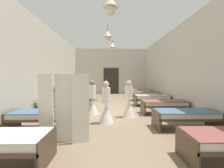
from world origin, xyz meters
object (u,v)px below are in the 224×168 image
at_px(patient_seated_primary, 53,102).
at_px(bed_left_row_2, 61,104).
at_px(nurse_far_aisle, 92,102).
at_px(bed_left_row_5, 84,91).
at_px(nurse_mid_aisle, 129,104).
at_px(bed_right_row_5, 139,91).
at_px(bed_left_row_1, 42,115).
at_px(privacy_screen, 64,109).
at_px(bed_right_row_2, 164,104).
at_px(bed_left_row_3, 72,98).
at_px(nurse_near_aisle, 106,108).
at_px(bed_left_row_4, 79,94).
at_px(bed_right_row_1, 185,115).
at_px(bed_right_row_3, 152,98).
at_px(potted_plant, 106,85).
at_px(bed_right_row_4, 144,94).

bearing_deg(patient_seated_primary, bed_left_row_2, 100.28).
xyz_separation_m(nurse_far_aisle, patient_seated_primary, (-0.99, -1.87, 0.34)).
distance_m(bed_left_row_5, nurse_mid_aisle, 6.81).
distance_m(bed_right_row_5, nurse_mid_aisle, 6.39).
height_order(bed_left_row_1, bed_left_row_5, same).
bearing_deg(privacy_screen, bed_right_row_2, 38.25).
distance_m(bed_left_row_3, nurse_near_aisle, 3.73).
relative_size(bed_left_row_4, nurse_near_aisle, 1.28).
xyz_separation_m(nurse_near_aisle, patient_seated_primary, (-1.61, -0.66, 0.34)).
relative_size(bed_left_row_4, patient_seated_primary, 2.38).
relative_size(bed_left_row_1, bed_right_row_1, 1.00).
bearing_deg(bed_right_row_1, bed_left_row_2, 156.87).
bearing_deg(bed_left_row_2, bed_left_row_1, -90.00).
bearing_deg(privacy_screen, bed_right_row_3, 52.64).
height_order(nurse_near_aisle, potted_plant, nurse_near_aisle).
bearing_deg(bed_left_row_5, bed_right_row_5, 0.00).
bearing_deg(bed_left_row_4, bed_left_row_3, -90.00).
relative_size(bed_right_row_1, nurse_mid_aisle, 1.28).
height_order(bed_right_row_1, bed_left_row_3, same).
relative_size(bed_left_row_1, bed_left_row_2, 1.00).
bearing_deg(nurse_mid_aisle, bed_left_row_1, -82.17).
bearing_deg(potted_plant, nurse_far_aisle, -94.01).
height_order(bed_right_row_3, nurse_mid_aisle, nurse_mid_aisle).
relative_size(bed_right_row_2, bed_right_row_5, 1.00).
xyz_separation_m(bed_right_row_1, bed_right_row_4, (0.00, 5.70, 0.00)).
xyz_separation_m(bed_right_row_5, nurse_mid_aisle, (-1.60, -6.19, 0.09)).
distance_m(nurse_far_aisle, potted_plant, 6.43).
height_order(bed_right_row_2, bed_left_row_4, same).
relative_size(bed_right_row_1, bed_right_row_5, 1.00).
bearing_deg(nurse_near_aisle, bed_right_row_1, 47.04).
xyz_separation_m(bed_left_row_4, potted_plant, (1.79, 2.55, 0.41)).
distance_m(bed_right_row_3, nurse_near_aisle, 4.04).
bearing_deg(bed_right_row_1, bed_right_row_3, 90.00).
height_order(bed_right_row_3, bed_right_row_5, same).
bearing_deg(bed_right_row_3, bed_right_row_5, 90.00).
bearing_deg(bed_left_row_2, bed_left_row_5, 90.00).
bearing_deg(bed_right_row_3, bed_left_row_3, 180.00).
bearing_deg(bed_right_row_1, nurse_near_aisle, 165.88).
distance_m(bed_right_row_5, nurse_near_aisle, 7.41).
bearing_deg(bed_right_row_2, bed_left_row_4, 139.50).
height_order(bed_left_row_2, bed_right_row_5, same).
xyz_separation_m(bed_left_row_2, bed_left_row_5, (0.00, 5.70, 0.00)).
relative_size(bed_right_row_2, patient_seated_primary, 2.38).
bearing_deg(potted_plant, bed_left_row_3, -111.91).
relative_size(bed_right_row_1, bed_left_row_3, 1.00).
distance_m(bed_right_row_4, nurse_far_aisle, 4.95).
xyz_separation_m(bed_left_row_3, bed_right_row_4, (4.45, 1.90, 0.00)).
bearing_deg(nurse_far_aisle, bed_right_row_3, -40.01).
distance_m(bed_right_row_5, potted_plant, 2.77).
relative_size(bed_left_row_2, nurse_far_aisle, 1.28).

